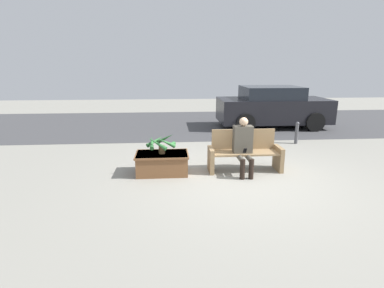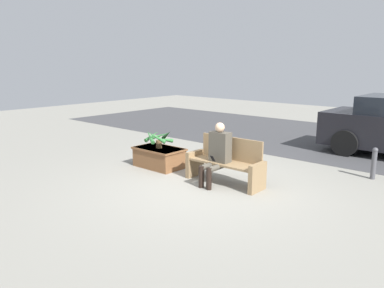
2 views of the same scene
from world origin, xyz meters
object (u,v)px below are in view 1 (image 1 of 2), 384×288
at_px(person_seated, 243,144).
at_px(bollard_post, 297,132).
at_px(parked_car, 272,107).
at_px(bench, 244,152).
at_px(planter_box, 162,162).
at_px(potted_plant, 161,143).

xyz_separation_m(person_seated, bollard_post, (2.19, 2.35, -0.30)).
height_order(parked_car, bollard_post, parked_car).
height_order(bench, planter_box, bench).
xyz_separation_m(person_seated, parked_car, (2.26, 4.83, 0.10)).
xyz_separation_m(planter_box, parked_car, (4.00, 4.73, 0.51)).
height_order(bench, parked_car, parked_car).
height_order(potted_plant, parked_car, parked_car).
relative_size(planter_box, potted_plant, 1.71).
bearing_deg(bollard_post, bench, -134.21).
bearing_deg(potted_plant, parked_car, 49.80).
bearing_deg(person_seated, planter_box, 176.61).
relative_size(bench, parked_car, 0.40).
height_order(person_seated, planter_box, person_seated).
relative_size(bench, bollard_post, 2.43).
xyz_separation_m(parked_car, bollard_post, (-0.08, -2.48, -0.41)).
bearing_deg(bench, potted_plant, -177.12).
height_order(planter_box, parked_car, parked_car).
relative_size(bench, planter_box, 1.42).
distance_m(person_seated, parked_car, 5.34).
distance_m(bench, potted_plant, 1.84).
xyz_separation_m(planter_box, potted_plant, (-0.01, -0.01, 0.44)).
distance_m(bench, planter_box, 1.82).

